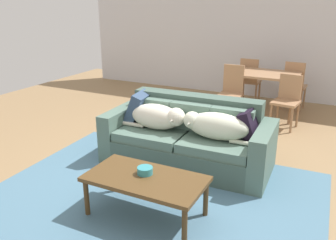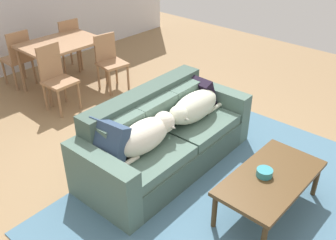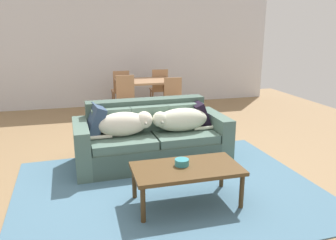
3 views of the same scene
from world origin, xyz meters
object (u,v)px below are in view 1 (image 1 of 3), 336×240
object	(u,v)px
dining_chair_near_left	(231,90)
dining_chair_far_left	(250,79)
dog_on_right_cushion	(215,126)
dog_on_left_cushion	(159,117)
dining_table	(265,77)
coffee_table	(146,181)
bowl_on_coffee_table	(145,171)
dining_chair_near_right	(287,99)
throw_pillow_by_left_arm	(138,108)
couch	(188,139)
dining_chair_far_right	(294,84)
throw_pillow_by_right_arm	(250,125)

from	to	relation	value
dining_chair_near_left	dining_chair_far_left	xyz separation A→B (m)	(0.04, 1.12, -0.01)
dining_chair_far_left	dog_on_right_cushion	bearing A→B (deg)	96.25
dog_on_left_cushion	dining_table	size ratio (longest dim) A/B	0.73
dog_on_right_cushion	dining_chair_far_left	size ratio (longest dim) A/B	1.01
coffee_table	bowl_on_coffee_table	distance (m)	0.10
dog_on_left_cushion	dining_chair_near_right	world-z (taller)	dining_chair_near_right
dining_chair_far_left	throw_pillow_by_left_arm	bearing A→B (deg)	75.65
couch	throw_pillow_by_left_arm	distance (m)	0.83
bowl_on_coffee_table	dining_chair_near_right	world-z (taller)	dining_chair_near_right
dining_chair_far_right	coffee_table	bearing A→B (deg)	83.97
throw_pillow_by_left_arm	dining_chair_far_right	distance (m)	3.43
throw_pillow_by_left_arm	dining_chair_near_left	distance (m)	2.11
throw_pillow_by_right_arm	dining_chair_near_right	size ratio (longest dim) A/B	0.43
couch	dog_on_right_cushion	distance (m)	0.49
dining_chair_far_right	dog_on_right_cushion	bearing A→B (deg)	85.22
throw_pillow_by_right_arm	dining_chair_near_left	world-z (taller)	dining_chair_near_left
couch	dining_table	distance (m)	2.59
bowl_on_coffee_table	dining_table	size ratio (longest dim) A/B	0.13
coffee_table	dining_chair_near_right	size ratio (longest dim) A/B	1.32
dining_chair_near_right	dining_chair_far_right	xyz separation A→B (m)	(-0.04, 1.07, 0.03)
dog_on_right_cushion	throw_pillow_by_left_arm	distance (m)	1.16
dining_table	dog_on_right_cushion	bearing A→B (deg)	-90.62
couch	throw_pillow_by_left_arm	xyz separation A→B (m)	(-0.77, 0.03, 0.31)
couch	dining_chair_near_right	distance (m)	2.18
dog_on_right_cushion	dining_chair_far_left	xyz separation A→B (m)	(-0.40, 3.25, -0.11)
dining_chair_far_left	dining_chair_far_right	size ratio (longest dim) A/B	0.98
couch	bowl_on_coffee_table	size ratio (longest dim) A/B	13.97
dog_on_left_cushion	couch	bearing A→B (deg)	16.59
throw_pillow_by_right_arm	dining_chair_far_right	bearing A→B (deg)	88.06
dining_chair_near_left	bowl_on_coffee_table	bearing A→B (deg)	-90.31
throw_pillow_by_right_arm	dining_chair_far_left	size ratio (longest dim) A/B	0.41
dining_table	dining_chair_far_left	xyz separation A→B (m)	(-0.43, 0.61, -0.19)
couch	throw_pillow_by_left_arm	world-z (taller)	throw_pillow_by_left_arm
dining_chair_near_left	dining_chair_near_right	size ratio (longest dim) A/B	1.09
dining_table	dog_on_left_cushion	bearing A→B (deg)	-106.37
dining_chair_near_left	dining_chair_far_right	distance (m)	1.38
throw_pillow_by_left_arm	coffee_table	xyz separation A→B (m)	(0.87, -1.32, -0.26)
couch	dining_chair_far_left	world-z (taller)	dining_chair_far_left
dining_table	dining_chair_near_right	size ratio (longest dim) A/B	1.35
dining_table	dining_chair_far_right	distance (m)	0.71
throw_pillow_by_right_arm	coffee_table	bearing A→B (deg)	-115.58
dining_table	couch	bearing A→B (deg)	-99.26
bowl_on_coffee_table	couch	bearing A→B (deg)	93.31
dog_on_left_cushion	dining_table	distance (m)	2.76
dog_on_left_cushion	dining_chair_far_right	bearing A→B (deg)	66.97
dog_on_right_cushion	dining_chair_far_left	world-z (taller)	dining_chair_far_left
dog_on_right_cushion	dining_chair_far_right	size ratio (longest dim) A/B	1.00
dining_chair_far_right	dining_chair_near_right	bearing A→B (deg)	95.83
coffee_table	dining_chair_far_left	distance (m)	4.43
couch	coffee_table	distance (m)	1.29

